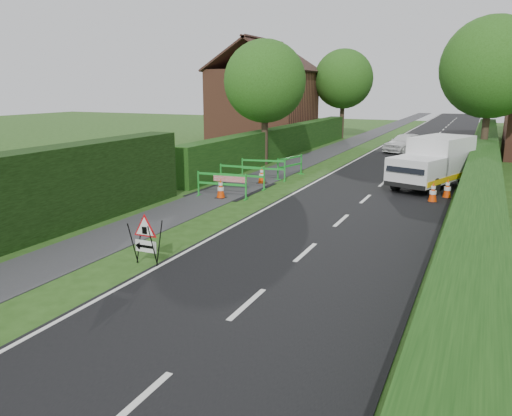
% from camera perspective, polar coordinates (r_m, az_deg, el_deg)
% --- Properties ---
extents(ground, '(120.00, 120.00, 0.00)m').
position_cam_1_polar(ground, '(10.60, -15.94, -10.29)').
color(ground, '#224413').
rests_on(ground, ground).
extents(road_surface, '(6.00, 90.00, 0.02)m').
position_cam_1_polar(road_surface, '(42.64, 19.37, 7.26)').
color(road_surface, black).
rests_on(road_surface, ground).
extents(footpath, '(2.00, 90.00, 0.02)m').
position_cam_1_polar(footpath, '(43.50, 12.10, 7.84)').
color(footpath, '#2D2D30').
rests_on(footpath, ground).
extents(hedge_west_far, '(1.00, 24.00, 1.80)m').
position_cam_1_polar(hedge_west_far, '(31.70, 3.24, 6.03)').
color(hedge_west_far, '#14380F').
rests_on(hedge_west_far, ground).
extents(hedge_east, '(1.20, 50.00, 1.50)m').
position_cam_1_polar(hedge_east, '(23.63, 24.33, 2.19)').
color(hedge_east, '#14380F').
rests_on(hedge_east, ground).
extents(house_west, '(7.50, 7.40, 7.88)m').
position_cam_1_polar(house_west, '(40.75, 0.84, 11.84)').
color(house_west, brown).
rests_on(house_west, ground).
extents(tree_nw, '(4.40, 4.40, 6.70)m').
position_cam_1_polar(tree_nw, '(27.58, 1.02, 14.25)').
color(tree_nw, '#2D2116').
rests_on(tree_nw, ground).
extents(tree_ne, '(5.20, 5.20, 7.79)m').
position_cam_1_polar(tree_ne, '(29.26, 25.35, 14.31)').
color(tree_ne, '#2D2116').
rests_on(tree_ne, ground).
extents(tree_fw, '(4.80, 4.80, 7.24)m').
position_cam_1_polar(tree_fw, '(42.72, 9.96, 14.32)').
color(tree_fw, '#2D2116').
rests_on(tree_fw, ground).
extents(tree_fe, '(4.20, 4.20, 6.33)m').
position_cam_1_polar(tree_fe, '(45.25, 25.22, 12.44)').
color(tree_fe, '#2D2116').
rests_on(tree_fe, ground).
extents(triangle_sign, '(0.74, 0.74, 1.07)m').
position_cam_1_polar(triangle_sign, '(12.25, -12.67, -3.10)').
color(triangle_sign, black).
rests_on(triangle_sign, ground).
extents(works_van, '(3.24, 5.00, 2.14)m').
position_cam_1_polar(works_van, '(22.56, 19.67, 5.04)').
color(works_van, silver).
rests_on(works_van, ground).
extents(traffic_cone_0, '(0.38, 0.38, 0.79)m').
position_cam_1_polar(traffic_cone_0, '(19.75, 19.58, 1.74)').
color(traffic_cone_0, black).
rests_on(traffic_cone_0, ground).
extents(traffic_cone_1, '(0.38, 0.38, 0.79)m').
position_cam_1_polar(traffic_cone_1, '(20.69, 21.03, 2.13)').
color(traffic_cone_1, black).
rests_on(traffic_cone_1, ground).
extents(traffic_cone_2, '(0.38, 0.38, 0.79)m').
position_cam_1_polar(traffic_cone_2, '(24.14, 20.93, 3.68)').
color(traffic_cone_2, black).
rests_on(traffic_cone_2, ground).
extents(traffic_cone_3, '(0.38, 0.38, 0.79)m').
position_cam_1_polar(traffic_cone_3, '(19.33, -4.06, 2.25)').
color(traffic_cone_3, black).
rests_on(traffic_cone_3, ground).
extents(traffic_cone_4, '(0.38, 0.38, 0.79)m').
position_cam_1_polar(traffic_cone_4, '(22.23, 0.66, 3.79)').
color(traffic_cone_4, black).
rests_on(traffic_cone_4, ground).
extents(ped_barrier_0, '(2.08, 0.54, 1.00)m').
position_cam_1_polar(ped_barrier_0, '(19.36, -3.94, 3.00)').
color(ped_barrier_0, green).
rests_on(ped_barrier_0, ground).
extents(ped_barrier_1, '(2.07, 0.45, 1.00)m').
position_cam_1_polar(ped_barrier_1, '(21.19, -1.60, 3.95)').
color(ped_barrier_1, green).
rests_on(ped_barrier_1, ground).
extents(ped_barrier_2, '(2.09, 0.74, 1.00)m').
position_cam_1_polar(ped_barrier_2, '(22.98, 0.84, 4.72)').
color(ped_barrier_2, green).
rests_on(ped_barrier_2, ground).
extents(ped_barrier_3, '(0.80, 2.09, 1.00)m').
position_cam_1_polar(ped_barrier_3, '(23.92, 3.91, 5.04)').
color(ped_barrier_3, green).
rests_on(ped_barrier_3, ground).
extents(redwhite_plank, '(1.50, 0.19, 0.25)m').
position_cam_1_polar(redwhite_plank, '(21.06, -2.96, 2.13)').
color(redwhite_plank, red).
rests_on(redwhite_plank, ground).
extents(hatchback_car, '(2.77, 4.02, 1.27)m').
position_cam_1_polar(hatchback_car, '(34.49, 16.69, 7.16)').
color(hatchback_car, white).
rests_on(hatchback_car, ground).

